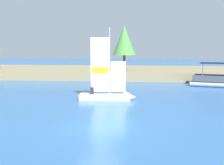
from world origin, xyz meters
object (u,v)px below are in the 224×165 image
at_px(wooden_dock, 213,83).
at_px(pontoon_boat, 220,81).
at_px(sailboat, 112,94).
at_px(shoreline_tree_centre, 124,40).

height_order(wooden_dock, pontoon_boat, pontoon_boat).
xyz_separation_m(wooden_dock, sailboat, (-10.97, -11.65, 0.25)).
distance_m(sailboat, pontoon_boat, 14.78).
relative_size(shoreline_tree_centre, pontoon_boat, 0.95).
bearing_deg(pontoon_boat, sailboat, -122.58).
height_order(shoreline_tree_centre, sailboat, shoreline_tree_centre).
relative_size(wooden_dock, sailboat, 0.73).
xyz_separation_m(shoreline_tree_centre, wooden_dock, (11.07, -6.74, -5.19)).
distance_m(shoreline_tree_centre, pontoon_boat, 15.09).
height_order(sailboat, pontoon_boat, sailboat).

